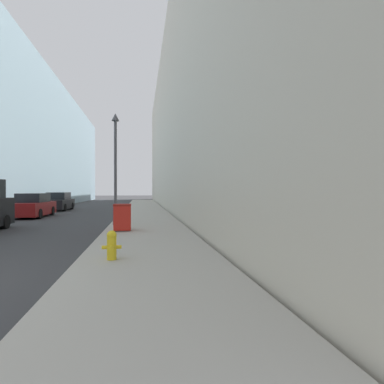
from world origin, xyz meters
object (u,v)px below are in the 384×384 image
trash_bin (122,217)px  parked_sedan_far (59,202)px  fire_hydrant (112,244)px  parked_sedan_near (34,206)px  lamppost (115,161)px

trash_bin → parked_sedan_far: (-6.56, 15.77, 0.05)m
fire_hydrant → parked_sedan_far: bearing=107.5°
parked_sedan_near → parked_sedan_far: bearing=91.3°
parked_sedan_far → lamppost: bearing=-65.7°
fire_hydrant → parked_sedan_near: 15.60m
trash_bin → lamppost: (-0.47, 2.27, 2.58)m
fire_hydrant → lamppost: 8.12m
fire_hydrant → trash_bin: 5.34m
fire_hydrant → parked_sedan_far: parked_sedan_far is taller
parked_sedan_near → parked_sedan_far: parked_sedan_far is taller
trash_bin → parked_sedan_far: size_ratio=0.24×
fire_hydrant → trash_bin: bearing=90.8°
trash_bin → parked_sedan_near: size_ratio=0.24×
trash_bin → lamppost: 3.46m
lamppost → parked_sedan_near: (-5.94, 6.58, -2.53)m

